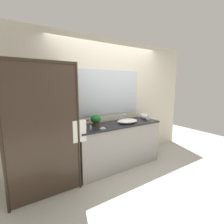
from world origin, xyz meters
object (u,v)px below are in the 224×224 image
Objects in this scene: sink_basin at (127,121)px; faucet at (122,118)px; amenity_bottle_shampoo at (86,127)px; soap_dish at (103,128)px; amenity_bottle_lotion at (90,128)px; rolled_towel_near_edge at (145,117)px; potted_plant at (96,120)px; amenity_bottle_conditioner at (79,125)px.

sink_basin is 2.63× the size of faucet.
soap_dish is at bearing -29.99° from amenity_bottle_shampoo.
rolled_towel_near_edge is at bearing 5.45° from amenity_bottle_lotion.
amenity_bottle_shampoo is at bearing -177.66° from rolled_towel_near_edge.
sink_basin is 0.57m from rolled_towel_near_edge.
potted_plant is at bearing 176.63° from rolled_towel_near_edge.
soap_dish is 0.46m from amenity_bottle_conditioner.
amenity_bottle_conditioner is at bearing 129.43° from soap_dish.
rolled_towel_near_edge is (0.56, -0.12, 0.00)m from faucet.
sink_basin is 0.67m from soap_dish.
soap_dish is 1.23× the size of amenity_bottle_conditioner.
amenity_bottle_conditioner is 1.52m from rolled_towel_near_edge.
amenity_bottle_conditioner is at bearing 166.78° from sink_basin.
sink_basin is 0.19m from faucet.
sink_basin is 2.12× the size of potted_plant.
soap_dish is at bearing -91.53° from potted_plant.
sink_basin is 5.82× the size of amenity_bottle_lotion.
potted_plant reaches higher than sink_basin.
soap_dish is 0.43× the size of rolled_towel_near_edge.
faucet is at bearing 90.00° from sink_basin.
rolled_towel_near_edge reaches higher than amenity_bottle_conditioner.
amenity_bottle_shampoo is (-0.91, 0.01, -0.00)m from sink_basin.
rolled_towel_near_edge is (1.52, -0.15, 0.02)m from amenity_bottle_conditioner.
amenity_bottle_conditioner is at bearing 174.32° from rolled_towel_near_edge.
sink_basin reaches higher than amenity_bottle_lotion.
amenity_bottle_lotion is at bearing -163.75° from faucet.
amenity_bottle_shampoo is 1.48m from rolled_towel_near_edge.
potted_plant is 2.12× the size of soap_dish.
faucet reaches higher than rolled_towel_near_edge.
amenity_bottle_conditioner is at bearing 165.24° from potted_plant.
amenity_bottle_shampoo is (-0.25, 0.15, 0.02)m from soap_dish.
amenity_bottle_lotion is (-0.87, -0.06, -0.00)m from sink_basin.
amenity_bottle_lotion is at bearing 160.97° from soap_dish.
potted_plant is at bearing -14.76° from amenity_bottle_conditioner.
sink_basin is at bearing -90.00° from faucet.
amenity_bottle_conditioner is (-0.95, 0.22, -0.00)m from sink_basin.
faucet reaches higher than amenity_bottle_conditioner.
soap_dish is at bearing -50.57° from amenity_bottle_conditioner.
sink_basin is 0.87m from amenity_bottle_lotion.
rolled_towel_near_edge reaches higher than amenity_bottle_shampoo.
amenity_bottle_shampoo is (0.04, -0.21, -0.00)m from amenity_bottle_conditioner.
potted_plant is 0.30m from soap_dish.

